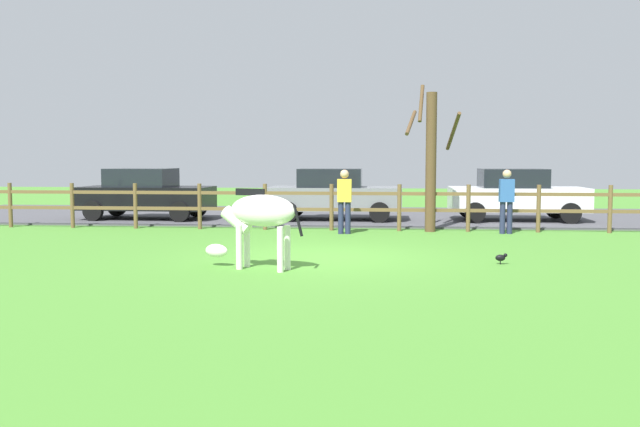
{
  "coord_description": "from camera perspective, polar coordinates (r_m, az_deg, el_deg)",
  "views": [
    {
      "loc": [
        1.19,
        -13.26,
        1.96
      ],
      "look_at": [
        -0.16,
        1.38,
        0.75
      ],
      "focal_mm": 38.56,
      "sensor_mm": 36.0,
      "label": 1
    }
  ],
  "objects": [
    {
      "name": "ground_plane",
      "position": [
        13.46,
        0.14,
        -3.67
      ],
      "size": [
        60.0,
        60.0,
        0.0
      ],
      "primitive_type": "plane",
      "color": "#47842D"
    },
    {
      "name": "crow_on_grass",
      "position": [
        13.02,
        14.79,
        -3.55
      ],
      "size": [
        0.21,
        0.1,
        0.2
      ],
      "color": "black",
      "rests_on": "ground_plane"
    },
    {
      "name": "parked_car_white",
      "position": [
        21.48,
        15.95,
        1.55
      ],
      "size": [
        4.01,
        1.89,
        1.56
      ],
      "color": "white",
      "rests_on": "parking_asphalt"
    },
    {
      "name": "visitor_left_of_tree",
      "position": [
        17.52,
        2.04,
        1.26
      ],
      "size": [
        0.36,
        0.22,
        1.64
      ],
      "color": "#232847",
      "rests_on": "ground_plane"
    },
    {
      "name": "parking_asphalt",
      "position": [
        22.68,
        2.24,
        -0.19
      ],
      "size": [
        28.0,
        7.4,
        0.05
      ],
      "primitive_type": "cube",
      "color": "#47474C",
      "rests_on": "ground_plane"
    },
    {
      "name": "bare_tree",
      "position": [
        18.25,
        9.18,
        4.6
      ],
      "size": [
        1.42,
        1.22,
        3.87
      ],
      "color": "#513A23",
      "rests_on": "ground_plane"
    },
    {
      "name": "paddock_fence",
      "position": [
        18.36,
        0.97,
        0.79
      ],
      "size": [
        21.74,
        0.11,
        1.24
      ],
      "color": "brown",
      "rests_on": "ground_plane"
    },
    {
      "name": "parked_car_grey",
      "position": [
        20.98,
        1.17,
        1.65
      ],
      "size": [
        4.01,
        1.9,
        1.56
      ],
      "color": "slate",
      "rests_on": "parking_asphalt"
    },
    {
      "name": "parked_car_black",
      "position": [
        21.91,
        -14.29,
        1.64
      ],
      "size": [
        4.06,
        2.0,
        1.56
      ],
      "color": "black",
      "rests_on": "parking_asphalt"
    },
    {
      "name": "zebra",
      "position": [
        12.01,
        -5.11,
        -0.26
      ],
      "size": [
        1.88,
        0.86,
        1.41
      ],
      "color": "white",
      "rests_on": "ground_plane"
    },
    {
      "name": "visitor_right_of_tree",
      "position": [
        18.16,
        15.22,
        1.21
      ],
      "size": [
        0.36,
        0.23,
        1.64
      ],
      "color": "#232847",
      "rests_on": "ground_plane"
    }
  ]
}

